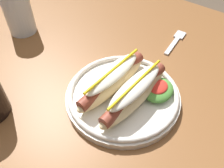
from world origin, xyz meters
name	(u,v)px	position (x,y,z in m)	size (l,w,h in m)	color
dining_table	(73,121)	(0.00, 0.00, 0.64)	(1.13, 0.94, 0.74)	brown
hot_dog_plate	(125,91)	(0.07, -0.11, 0.77)	(0.25, 0.25, 0.08)	silver
fork	(176,41)	(0.33, -0.11, 0.74)	(0.12, 0.03, 0.00)	silver
water_cup	(18,12)	(0.11, 0.28, 0.80)	(0.08, 0.08, 0.13)	silver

